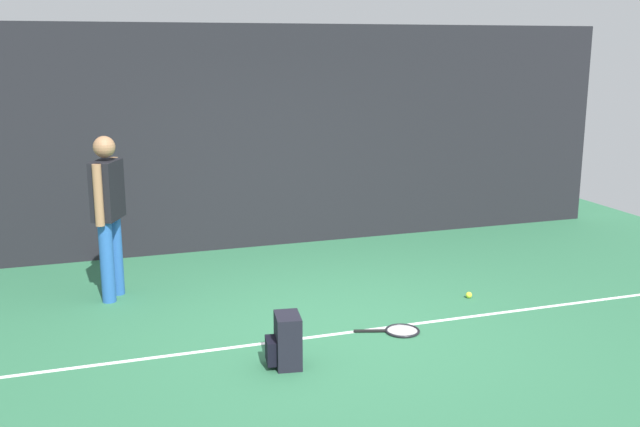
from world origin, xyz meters
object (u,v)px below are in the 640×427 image
tennis_player (108,208)px  tennis_ball_near_player (469,295)px  tennis_racket (399,331)px  backpack (286,341)px

tennis_player → tennis_ball_near_player: 3.84m
tennis_player → tennis_racket: (2.44, -1.81, -0.95)m
tennis_racket → backpack: (-1.19, -0.37, 0.20)m
tennis_ball_near_player → backpack: bearing=-156.5°
tennis_racket → tennis_ball_near_player: 1.25m
tennis_player → tennis_racket: bearing=78.3°
tennis_racket → tennis_ball_near_player: bearing=46.8°
backpack → tennis_ball_near_player: backpack is taller
tennis_player → backpack: 2.63m
tennis_racket → backpack: 1.26m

